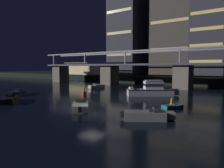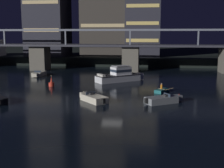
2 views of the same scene
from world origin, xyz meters
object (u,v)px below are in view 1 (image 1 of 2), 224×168
river_bridge (183,72)px  tower_west_tall (175,10)px  dinghy_with_paddler (172,106)px  waterfront_pavilion (83,69)px  speedboat_mid_center (147,115)px  speedboat_mid_left (18,93)px  channel_buoy (84,93)px  speedboat_far_left (10,100)px  speedboat_near_right (81,106)px  speedboat_far_center (96,86)px  cabin_cruiser_near_left (152,90)px  tower_west_low (128,24)px  tower_central (209,38)px

river_bridge → tower_west_tall: (-8.42, 17.57, 19.07)m
tower_west_tall → dinghy_with_paddler: tower_west_tall is taller
waterfront_pavilion → speedboat_mid_center: 65.77m
waterfront_pavilion → speedboat_mid_left: (21.90, -40.53, -4.02)m
tower_west_tall → dinghy_with_paddler: 50.11m
waterfront_pavilion → dinghy_with_paddler: size_ratio=4.41×
speedboat_mid_center → channel_buoy: 20.02m
waterfront_pavilion → channel_buoy: waterfront_pavilion is taller
waterfront_pavilion → speedboat_mid_center: bearing=-41.3°
tower_west_tall → waterfront_pavilion: 39.86m
waterfront_pavilion → speedboat_far_left: size_ratio=2.79×
speedboat_near_right → speedboat_mid_left: bearing=170.8°
tower_west_tall → speedboat_far_center: bearing=-108.6°
cabin_cruiser_near_left → channel_buoy: (-10.39, -6.47, -0.57)m
speedboat_far_center → tower_west_low: bearing=104.3°
channel_buoy → dinghy_with_paddler: bearing=-9.5°
speedboat_near_right → speedboat_far_left: size_ratio=1.01×
river_bridge → tower_central: (2.12, 16.23, 9.36)m
speedboat_mid_center → channel_buoy: channel_buoy is taller
tower_west_tall → tower_central: bearing=-7.2°
river_bridge → dinghy_with_paddler: size_ratio=32.44×
tower_west_low → waterfront_pavilion: (-19.01, -2.87, -15.69)m
cabin_cruiser_near_left → speedboat_near_right: (-1.57, -16.54, -0.64)m
tower_west_low → speedboat_mid_center: tower_west_low is taller
speedboat_far_left → speedboat_far_center: 23.83m
tower_west_low → waterfront_pavilion: size_ratio=2.92×
river_bridge → dinghy_with_paddler: river_bridge is taller
tower_west_low → cabin_cruiser_near_left: 42.41m
cabin_cruiser_near_left → speedboat_mid_left: cabin_cruiser_near_left is taller
river_bridge → speedboat_near_right: size_ratio=20.24×
tower_west_low → speedboat_far_center: 32.52m
river_bridge → channel_buoy: (-11.30, -21.59, -3.60)m
speedboat_near_right → speedboat_far_center: (-15.29, 21.38, 0.00)m
tower_west_low → speedboat_far_left: tower_west_low is taller
speedboat_near_right → waterfront_pavilion: bearing=133.0°
waterfront_pavilion → speedboat_mid_center: waterfront_pavilion is taller
cabin_cruiser_near_left → dinghy_with_paddler: (7.14, -9.42, -0.77)m
tower_central → channel_buoy: 42.18m
speedboat_near_right → speedboat_mid_center: size_ratio=0.94×
speedboat_mid_left → tower_west_low: bearing=93.8°
speedboat_near_right → speedboat_mid_left: (-18.79, 3.05, 0.00)m
tower_west_tall → speedboat_mid_center: (14.57, -48.98, -22.73)m
speedboat_near_right → speedboat_mid_center: 8.63m
cabin_cruiser_near_left → speedboat_mid_left: bearing=-146.5°
tower_central → cabin_cruiser_near_left: (-3.03, -31.35, -12.39)m
waterfront_pavilion → tower_west_tall: bearing=9.2°
speedboat_far_left → tower_west_tall: bearing=83.3°
speedboat_far_left → dinghy_with_paddler: dinghy_with_paddler is taller
speedboat_far_center → dinghy_with_paddler: dinghy_with_paddler is taller
waterfront_pavilion → speedboat_far_center: 33.97m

